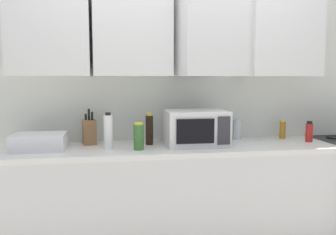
# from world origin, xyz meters

# --- Properties ---
(wall_back_with_cabinets) EXTENTS (3.44, 0.50, 2.60)m
(wall_back_with_cabinets) POSITION_xyz_m (0.00, -0.07, 1.58)
(wall_back_with_cabinets) COLOR silver
(wall_back_with_cabinets) RESTS_ON ground_plane
(counter_run) EXTENTS (2.57, 0.63, 0.90)m
(counter_run) POSITION_xyz_m (0.00, -0.30, 0.45)
(counter_run) COLOR silver
(counter_run) RESTS_ON ground_plane
(microwave) EXTENTS (0.48, 0.37, 0.28)m
(microwave) POSITION_xyz_m (0.17, -0.31, 1.04)
(microwave) COLOR silver
(microwave) RESTS_ON counter_run
(dish_rack) EXTENTS (0.38, 0.30, 0.12)m
(dish_rack) POSITION_xyz_m (-1.03, -0.30, 0.96)
(dish_rack) COLOR silver
(dish_rack) RESTS_ON counter_run
(knife_block) EXTENTS (0.12, 0.14, 0.29)m
(knife_block) POSITION_xyz_m (-0.67, -0.14, 1.00)
(knife_block) COLOR brown
(knife_block) RESTS_ON counter_run
(bottle_red_sauce) EXTENTS (0.06, 0.06, 0.18)m
(bottle_red_sauce) POSITION_xyz_m (1.15, -0.31, 0.98)
(bottle_red_sauce) COLOR red
(bottle_red_sauce) RESTS_ON counter_run
(bottle_soy_dark) EXTENTS (0.06, 0.06, 0.26)m
(bottle_soy_dark) POSITION_xyz_m (-0.19, -0.23, 1.02)
(bottle_soy_dark) COLOR black
(bottle_soy_dark) RESTS_ON counter_run
(bottle_amber_vinegar) EXTENTS (0.05, 0.05, 0.17)m
(bottle_amber_vinegar) POSITION_xyz_m (1.01, -0.12, 0.98)
(bottle_amber_vinegar) COLOR #AD701E
(bottle_amber_vinegar) RESTS_ON counter_run
(bottle_green_oil) EXTENTS (0.08, 0.08, 0.21)m
(bottle_green_oil) POSITION_xyz_m (-0.29, -0.42, 1.00)
(bottle_green_oil) COLOR #386B2D
(bottle_green_oil) RESTS_ON counter_run
(bottle_clear_tall) EXTENTS (0.07, 0.07, 0.17)m
(bottle_clear_tall) POSITION_xyz_m (0.59, -0.09, 0.98)
(bottle_clear_tall) COLOR silver
(bottle_clear_tall) RESTS_ON counter_run
(bottle_white_jar) EXTENTS (0.07, 0.07, 0.28)m
(bottle_white_jar) POSITION_xyz_m (-0.52, -0.37, 1.03)
(bottle_white_jar) COLOR white
(bottle_white_jar) RESTS_ON counter_run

